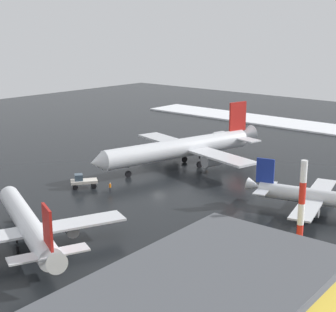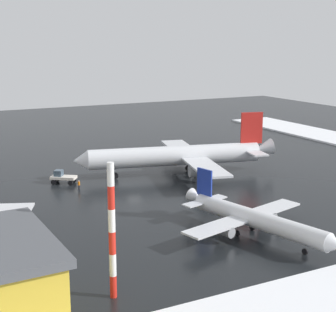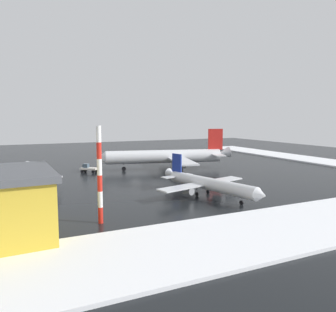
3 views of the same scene
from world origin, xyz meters
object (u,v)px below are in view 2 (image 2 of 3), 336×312
at_px(airplane_parked_starboard, 180,155).
at_px(airplane_parked_portside, 254,219).
at_px(ground_crew_beside_wing, 79,184).
at_px(pushback_tug, 62,177).
at_px(ground_crew_by_nose_gear, 203,173).
at_px(antenna_mast, 112,232).

xyz_separation_m(airplane_parked_starboard, airplane_parked_portside, (-6.63, -33.24, -1.44)).
distance_m(airplane_parked_starboard, ground_crew_beside_wing, 21.05).
distance_m(pushback_tug, ground_crew_beside_wing, 5.67).
distance_m(airplane_parked_portside, ground_crew_by_nose_gear, 31.09).
bearing_deg(airplane_parked_starboard, pushback_tug, 2.32).
bearing_deg(antenna_mast, ground_crew_beside_wing, 77.57).
distance_m(airplane_parked_starboard, airplane_parked_portside, 33.93).
bearing_deg(airplane_parked_portside, pushback_tug, -171.74).
bearing_deg(airplane_parked_starboard, airplane_parked_portside, 92.20).
relative_size(ground_crew_by_nose_gear, antenna_mast, 0.12).
distance_m(airplane_parked_portside, ground_crew_beside_wing, 35.19).
bearing_deg(ground_crew_beside_wing, antenna_mast, 131.78).
xyz_separation_m(ground_crew_beside_wing, ground_crew_by_nose_gear, (23.90, -2.68, 0.00)).
height_order(pushback_tug, ground_crew_beside_wing, pushback_tug).
xyz_separation_m(airplane_parked_starboard, antenna_mast, (-29.51, -40.53, 3.15)).
height_order(ground_crew_by_nose_gear, antenna_mast, antenna_mast).
bearing_deg(ground_crew_by_nose_gear, airplane_parked_starboard, -108.33).
distance_m(pushback_tug, ground_crew_by_nose_gear, 26.64).
bearing_deg(antenna_mast, pushback_tug, 80.85).
bearing_deg(pushback_tug, airplane_parked_starboard, -155.50).
xyz_separation_m(airplane_parked_starboard, pushback_tug, (-22.27, 4.40, -2.66)).
bearing_deg(airplane_parked_starboard, ground_crew_beside_wing, 16.42).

